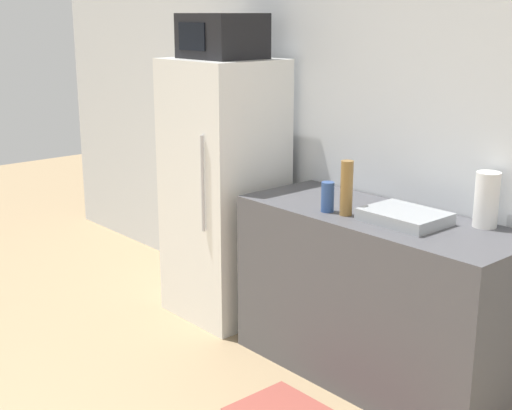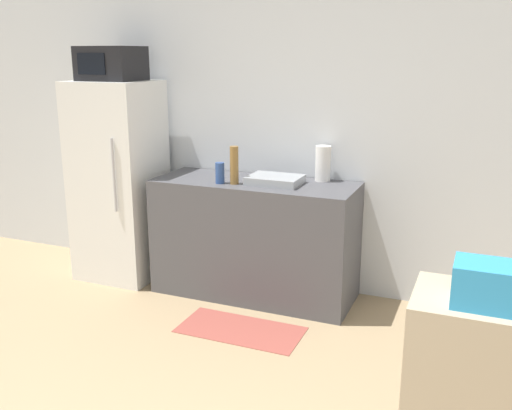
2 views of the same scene
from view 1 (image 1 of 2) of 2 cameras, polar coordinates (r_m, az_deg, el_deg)
The scene contains 8 objects.
wall_back at distance 3.82m, azimuth 15.33°, elevation 5.10°, with size 8.00×0.06×2.60m, color silver.
refrigerator at distance 4.56m, azimuth -2.57°, elevation 1.16°, with size 0.66×0.61×1.66m.
microwave at distance 4.43m, azimuth -2.73°, elevation 13.35°, with size 0.46×0.39×0.27m.
counter at distance 3.88m, azimuth 9.50°, elevation -7.33°, with size 1.57×0.60×0.92m, color #4C4C51.
sink_basin at distance 3.61m, azimuth 11.84°, elevation -0.92°, with size 0.40×0.30×0.06m, color #9EA3A8.
bottle_tall at distance 3.66m, azimuth 7.26°, elevation 1.34°, with size 0.06×0.06×0.29m, color olive.
bottle_short at distance 3.73m, azimuth 5.75°, elevation 0.65°, with size 0.07×0.07×0.16m, color #2D4C8C.
paper_towel_roll at distance 3.61m, azimuth 17.97°, elevation 0.41°, with size 0.12×0.12×0.27m, color white.
Camera 1 is at (2.07, 0.11, 1.93)m, focal length 50.00 mm.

